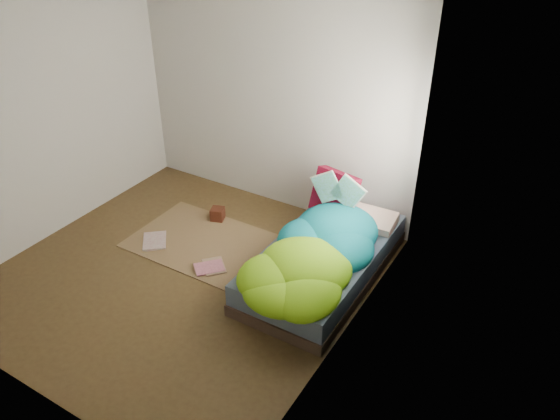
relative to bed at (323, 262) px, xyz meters
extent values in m
cube|color=#47311B|center=(-1.22, -0.72, -0.17)|extent=(3.50, 3.50, 0.00)
cube|color=beige|center=(-1.22, 1.03, 1.13)|extent=(3.50, 0.04, 2.60)
cube|color=beige|center=(-2.97, -0.72, 1.13)|extent=(0.04, 3.50, 2.60)
cube|color=beige|center=(0.53, -0.72, 1.13)|extent=(0.04, 3.50, 2.60)
cube|color=silver|center=(-1.22, -0.72, 2.43)|extent=(3.50, 3.50, 0.04)
cube|color=white|center=(0.52, 0.18, 1.23)|extent=(0.01, 1.00, 1.20)
cube|color=#3E2C22|center=(0.00, 0.00, -0.11)|extent=(1.00, 2.00, 0.12)
cube|color=#495475|center=(0.00, 0.00, 0.06)|extent=(0.98, 1.96, 0.22)
cube|color=brown|center=(-1.37, -0.17, -0.16)|extent=(1.60, 1.10, 0.01)
cube|color=beige|center=(0.22, 0.63, 0.23)|extent=(0.53, 0.34, 0.12)
cube|color=#53051A|center=(-0.21, 0.63, 0.41)|extent=(0.50, 0.24, 0.48)
cube|color=#37110C|center=(-1.53, 0.29, -0.08)|extent=(0.19, 0.19, 0.15)
imported|color=beige|center=(-1.95, -0.53, -0.14)|extent=(0.41, 0.42, 0.03)
imported|color=#C7738A|center=(-1.12, -0.45, -0.14)|extent=(0.36, 0.36, 0.03)
imported|color=#A08569|center=(-1.08, -0.56, -0.15)|extent=(0.35, 0.35, 0.02)
camera|label=1|loc=(1.88, -3.97, 3.31)|focal=35.00mm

